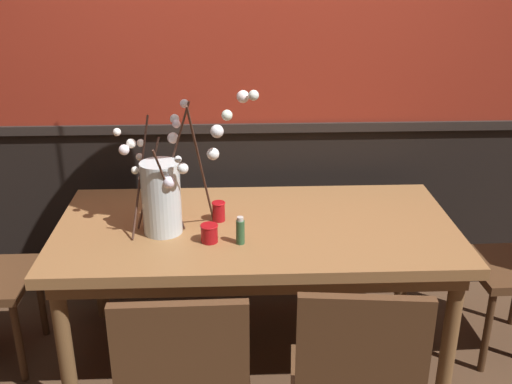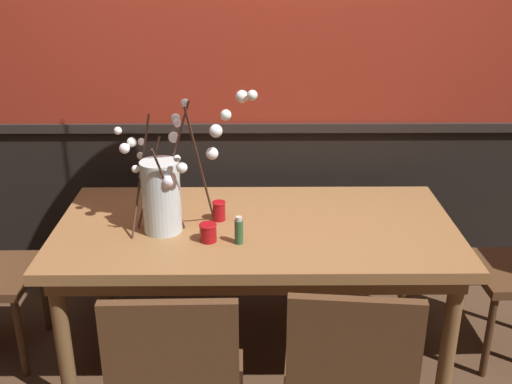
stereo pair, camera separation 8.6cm
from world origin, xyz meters
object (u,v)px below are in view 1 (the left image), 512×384
Objects in this scene: dining_table at (256,240)px; candle_holder_nearer_center at (209,233)px; chair_far_side_right at (303,195)px; vase_with_blossoms at (164,194)px; chair_near_side_right at (356,381)px; candle_holder_nearer_edge at (219,211)px; chair_far_side_left at (207,192)px; condiment_bottle at (240,231)px.

candle_holder_nearer_center is (-0.21, -0.17, 0.12)m from dining_table.
vase_with_blossoms is (-0.74, -0.93, 0.41)m from chair_far_side_right.
vase_with_blossoms is at bearing -171.55° from dining_table.
vase_with_blossoms is at bearing 132.30° from chair_near_side_right.
vase_with_blossoms reaches higher than candle_holder_nearer_edge.
chair_far_side_left is at bearing 176.61° from chair_far_side_right.
chair_near_side_right is at bearing -59.57° from condiment_bottle.
dining_table is 19.79× the size of candle_holder_nearer_edge.
vase_with_blossoms is (-0.14, -0.96, 0.39)m from chair_far_side_left.
dining_table is 0.93m from chair_near_side_right.
chair_near_side_right reaches higher than condiment_bottle.
candle_holder_nearer_edge is at bearing 80.23° from candle_holder_nearer_center.
candle_holder_nearer_center is at bearing 171.03° from condiment_bottle.
chair_far_side_right is (0.60, -0.04, -0.02)m from chair_far_side_left.
vase_with_blossoms is at bearing -128.74° from chair_far_side_right.
condiment_bottle is at bearing -8.97° from candle_holder_nearer_center.
dining_table is at bearing 68.35° from condiment_bottle.
chair_far_side_left is (-0.59, 1.76, 0.01)m from chair_near_side_right.
candle_holder_nearer_center is at bearing -141.19° from dining_table.
chair_far_side_left is 1.41× the size of vase_with_blossoms.
chair_far_side_left is at bearing 108.41° from chair_near_side_right.
candle_holder_nearer_edge is (0.09, -0.85, 0.25)m from chair_far_side_left.
candle_holder_nearer_edge is at bearing 24.84° from vase_with_blossoms.
candle_holder_nearer_center is (0.20, -0.11, -0.15)m from vase_with_blossoms.
candle_holder_nearer_center is at bearing -117.63° from chair_far_side_right.
chair_far_side_right is at bearing 58.26° from candle_holder_nearer_edge.
candle_holder_nearer_center is at bearing -87.02° from chair_far_side_left.
candle_holder_nearer_center is 0.87× the size of candle_holder_nearer_edge.
vase_with_blossoms is 5.30× the size of condiment_bottle.
chair_far_side_left is 1.14m from condiment_bottle.
chair_near_side_right is at bearing -47.70° from vase_with_blossoms.
chair_near_side_right is 1.07m from candle_holder_nearer_edge.
candle_holder_nearer_center reaches higher than dining_table.
chair_near_side_right is 11.30× the size of candle_holder_nearer_center.
vase_with_blossoms is at bearing -98.55° from chair_far_side_left.
chair_far_side_left is at bearing 96.28° from candle_holder_nearer_edge.
condiment_bottle is at bearing -80.02° from chair_far_side_left.
vase_with_blossoms is (-0.41, -0.06, 0.27)m from dining_table.
chair_far_side_left is 7.49× the size of condiment_bottle.
chair_far_side_right is 1.25m from vase_with_blossoms.
vase_with_blossoms reaches higher than chair_near_side_right.
candle_holder_nearer_edge is (0.04, 0.22, 0.01)m from candle_holder_nearer_center.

